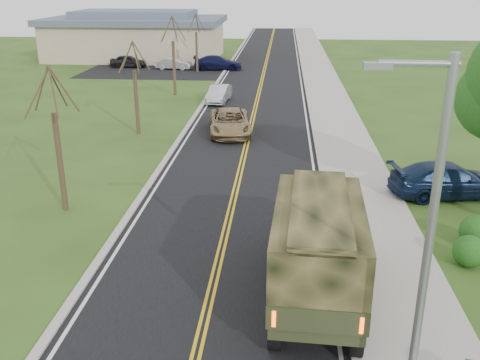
# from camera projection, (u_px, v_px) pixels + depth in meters

# --- Properties ---
(road) EXTENTS (8.00, 120.00, 0.01)m
(road) POSITION_uv_depth(u_px,v_px,m) (261.00, 83.00, 50.15)
(road) COLOR black
(road) RESTS_ON ground
(curb_right) EXTENTS (0.30, 120.00, 0.12)m
(curb_right) POSITION_uv_depth(u_px,v_px,m) (306.00, 83.00, 49.81)
(curb_right) COLOR #9E998E
(curb_right) RESTS_ON ground
(sidewalk_right) EXTENTS (3.20, 120.00, 0.10)m
(sidewalk_right) POSITION_uv_depth(u_px,v_px,m) (325.00, 84.00, 49.69)
(sidewalk_right) COLOR #9E998E
(sidewalk_right) RESTS_ON ground
(curb_left) EXTENTS (0.30, 120.00, 0.10)m
(curb_left) POSITION_uv_depth(u_px,v_px,m) (217.00, 82.00, 50.44)
(curb_left) COLOR #9E998E
(curb_left) RESTS_ON ground
(street_light) EXTENTS (1.65, 0.22, 8.00)m
(street_light) POSITION_uv_depth(u_px,v_px,m) (424.00, 238.00, 10.44)
(street_light) COLOR gray
(street_light) RESTS_ON ground
(bare_tree_a) EXTENTS (1.93, 2.26, 6.08)m
(bare_tree_a) POSITION_uv_depth(u_px,v_px,m) (59.00, 151.00, 21.77)
(bare_tree_a) COLOR #38281C
(bare_tree_a) RESTS_ON ground
(bare_tree_b) EXTENTS (1.83, 2.14, 5.73)m
(bare_tree_b) POSITION_uv_depth(u_px,v_px,m) (136.00, 95.00, 33.02)
(bare_tree_b) COLOR #38281C
(bare_tree_b) RESTS_ON ground
(bare_tree_c) EXTENTS (2.04, 2.39, 6.42)m
(bare_tree_c) POSITION_uv_depth(u_px,v_px,m) (174.00, 62.00, 44.10)
(bare_tree_c) COLOR #38281C
(bare_tree_c) RESTS_ON ground
(bare_tree_d) EXTENTS (1.88, 2.20, 5.91)m
(bare_tree_d) POSITION_uv_depth(u_px,v_px,m) (197.00, 47.00, 55.37)
(bare_tree_d) COLOR #38281C
(bare_tree_d) RESTS_ON ground
(commercial_building) EXTENTS (25.50, 21.50, 5.65)m
(commercial_building) POSITION_uv_depth(u_px,v_px,m) (137.00, 36.00, 65.31)
(commercial_building) COLOR tan
(commercial_building) RESTS_ON ground
(military_truck) EXTENTS (2.76, 7.10, 3.48)m
(military_truck) POSITION_uv_depth(u_px,v_px,m) (318.00, 241.00, 15.60)
(military_truck) COLOR black
(military_truck) RESTS_ON ground
(suv_champagne) EXTENTS (3.19, 5.66, 1.49)m
(suv_champagne) POSITION_uv_depth(u_px,v_px,m) (230.00, 122.00, 33.60)
(suv_champagne) COLOR #977E55
(suv_champagne) RESTS_ON ground
(sedan_silver) EXTENTS (1.76, 4.14, 1.33)m
(sedan_silver) POSITION_uv_depth(u_px,v_px,m) (219.00, 94.00, 42.26)
(sedan_silver) COLOR silver
(sedan_silver) RESTS_ON ground
(pickup_navy) EXTENTS (5.54, 2.96, 1.53)m
(pickup_navy) POSITION_uv_depth(u_px,v_px,m) (449.00, 180.00, 23.86)
(pickup_navy) COLOR #101F3B
(pickup_navy) RESTS_ON ground
(lot_car_dark) EXTENTS (4.11, 1.91, 1.36)m
(lot_car_dark) POSITION_uv_depth(u_px,v_px,m) (128.00, 61.00, 58.90)
(lot_car_dark) COLOR black
(lot_car_dark) RESTS_ON ground
(lot_car_silver) EXTENTS (3.93, 1.61, 1.27)m
(lot_car_silver) POSITION_uv_depth(u_px,v_px,m) (174.00, 64.00, 57.65)
(lot_car_silver) COLOR silver
(lot_car_silver) RESTS_ON ground
(lot_car_navy) EXTENTS (5.31, 2.49, 1.50)m
(lot_car_navy) POSITION_uv_depth(u_px,v_px,m) (218.00, 63.00, 57.38)
(lot_car_navy) COLOR black
(lot_car_navy) RESTS_ON ground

